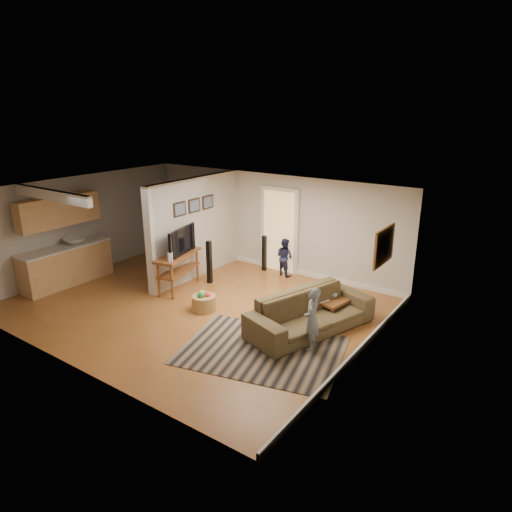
# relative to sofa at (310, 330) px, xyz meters

# --- Properties ---
(ground) EXTENTS (7.50, 7.50, 0.00)m
(ground) POSITION_rel_sofa_xyz_m (-2.60, -0.42, 0.00)
(ground) COLOR brown
(ground) RESTS_ON ground
(room_shell) EXTENTS (7.54, 6.02, 2.52)m
(room_shell) POSITION_rel_sofa_xyz_m (-3.67, 0.01, 1.46)
(room_shell) COLOR #B1AEAA
(room_shell) RESTS_ON ground
(area_rug) EXTENTS (3.19, 2.65, 0.01)m
(area_rug) POSITION_rel_sofa_xyz_m (-0.33, -1.18, 0.01)
(area_rug) COLOR black
(area_rug) RESTS_ON ground
(sofa) EXTENTS (1.77, 2.77, 0.75)m
(sofa) POSITION_rel_sofa_xyz_m (0.00, 0.00, 0.00)
(sofa) COLOR #3F391F
(sofa) RESTS_ON ground
(coffee_table) EXTENTS (1.15, 0.81, 0.62)m
(coffee_table) POSITION_rel_sofa_xyz_m (-0.14, 0.75, 0.32)
(coffee_table) COLOR brown
(coffee_table) RESTS_ON ground
(tv_console) EXTENTS (0.84, 1.46, 1.19)m
(tv_console) POSITION_rel_sofa_xyz_m (-3.53, 0.07, 0.79)
(tv_console) COLOR brown
(tv_console) RESTS_ON ground
(speaker_left) EXTENTS (0.12, 0.12, 1.07)m
(speaker_left) POSITION_rel_sofa_xyz_m (-3.21, 0.78, 0.53)
(speaker_left) COLOR black
(speaker_left) RESTS_ON ground
(speaker_right) EXTENTS (0.10, 0.10, 0.95)m
(speaker_right) POSITION_rel_sofa_xyz_m (-2.61, 2.28, 0.47)
(speaker_right) COLOR black
(speaker_right) RESTS_ON ground
(toy_basket) EXTENTS (0.51, 0.51, 0.45)m
(toy_basket) POSITION_rel_sofa_xyz_m (-2.28, -0.50, 0.19)
(toy_basket) COLOR olive
(toy_basket) RESTS_ON ground
(child) EXTENTS (0.41, 0.49, 1.15)m
(child) POSITION_rel_sofa_xyz_m (0.34, -0.61, 0.00)
(child) COLOR slate
(child) RESTS_ON ground
(toddler) EXTENTS (0.54, 0.46, 0.97)m
(toddler) POSITION_rel_sofa_xyz_m (-1.99, 2.28, 0.00)
(toddler) COLOR #212445
(toddler) RESTS_ON ground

